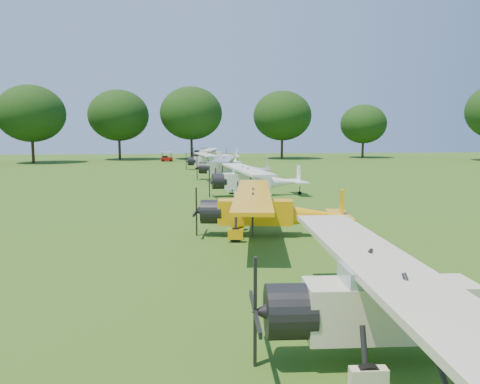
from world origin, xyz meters
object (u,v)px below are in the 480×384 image
object	(u,v)px
aircraft_5	(211,160)
aircraft_2	(267,208)
aircraft_6	(214,154)
aircraft_4	(231,166)
golf_cart	(166,158)
aircraft_3	(254,178)
aircraft_7	(210,152)
aircraft_1	(416,300)

from	to	relation	value
aircraft_5	aircraft_2	bearing A→B (deg)	-95.89
aircraft_2	aircraft_6	world-z (taller)	aircraft_6
aircraft_5	aircraft_6	size ratio (longest dim) A/B	0.92
aircraft_4	golf_cart	bearing A→B (deg)	112.81
aircraft_3	aircraft_4	size ratio (longest dim) A/B	0.96
aircraft_2	aircraft_6	distance (m)	53.03
aircraft_6	aircraft_5	bearing A→B (deg)	-86.13
aircraft_2	aircraft_5	size ratio (longest dim) A/B	1.01
aircraft_2	aircraft_7	xyz separation A→B (m)	(0.90, 66.01, -0.07)
aircraft_6	aircraft_7	world-z (taller)	aircraft_6
aircraft_5	aircraft_7	bearing A→B (deg)	80.87
aircraft_1	aircraft_4	size ratio (longest dim) A/B	0.94
aircraft_4	golf_cart	size ratio (longest dim) A/B	6.02
aircraft_1	aircraft_4	xyz separation A→B (m)	(0.01, 37.73, 0.08)
aircraft_1	aircraft_2	distance (m)	11.87
aircraft_4	aircraft_7	size ratio (longest dim) A/B	1.14
aircraft_5	aircraft_3	bearing A→B (deg)	-92.58
aircraft_1	aircraft_3	world-z (taller)	aircraft_3
aircraft_7	golf_cart	distance (m)	11.12
aircraft_2	aircraft_5	bearing A→B (deg)	99.20
aircraft_4	golf_cart	xyz separation A→B (m)	(-7.60, 31.99, -0.84)
aircraft_6	aircraft_7	xyz separation A→B (m)	(-0.06, 12.99, -0.16)
aircraft_1	aircraft_2	xyz separation A→B (m)	(-0.93, 11.83, -0.02)
aircraft_4	aircraft_7	distance (m)	40.11
aircraft_3	aircraft_7	bearing A→B (deg)	85.77
aircraft_4	aircraft_6	xyz separation A→B (m)	(0.02, 27.12, -0.00)
aircraft_3	aircraft_6	distance (m)	39.50
aircraft_3	aircraft_4	world-z (taller)	aircraft_4
aircraft_4	aircraft_6	distance (m)	27.12
aircraft_5	golf_cart	world-z (taller)	aircraft_5
aircraft_3	golf_cart	xyz separation A→B (m)	(-8.07, 44.37, -0.80)
aircraft_2	aircraft_7	distance (m)	66.02
aircraft_7	aircraft_5	bearing A→B (deg)	-97.93
aircraft_4	aircraft_7	xyz separation A→B (m)	(-0.04, 40.11, -0.17)
aircraft_2	aircraft_4	size ratio (longest dim) A/B	0.93
aircraft_4	aircraft_6	bearing A→B (deg)	99.40
aircraft_5	golf_cart	size ratio (longest dim) A/B	5.54
aircraft_3	aircraft_5	xyz separation A→B (m)	(-1.75, 26.28, -0.06)
aircraft_5	aircraft_7	xyz separation A→B (m)	(1.25, 26.21, -0.06)
aircraft_3	aircraft_7	xyz separation A→B (m)	(-0.50, 52.49, -0.12)
aircraft_2	golf_cart	size ratio (longest dim) A/B	5.59
aircraft_5	aircraft_1	bearing A→B (deg)	-94.98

